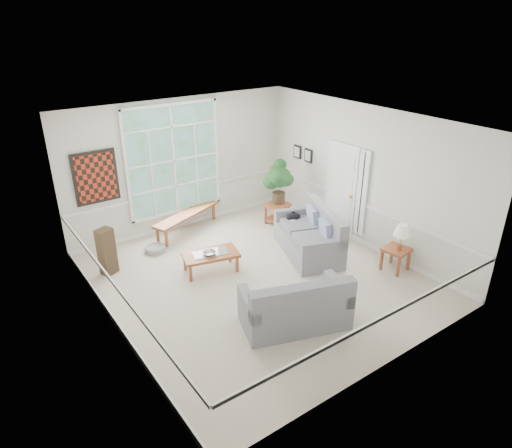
# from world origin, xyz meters

# --- Properties ---
(floor) EXTENTS (5.50, 6.00, 0.01)m
(floor) POSITION_xyz_m (0.00, 0.00, -0.01)
(floor) COLOR #BDB09D
(floor) RESTS_ON ground
(ceiling) EXTENTS (5.50, 6.00, 0.02)m
(ceiling) POSITION_xyz_m (0.00, 0.00, 3.00)
(ceiling) COLOR white
(ceiling) RESTS_ON ground
(wall_back) EXTENTS (5.50, 0.02, 3.00)m
(wall_back) POSITION_xyz_m (0.00, 3.00, 1.50)
(wall_back) COLOR silver
(wall_back) RESTS_ON ground
(wall_front) EXTENTS (5.50, 0.02, 3.00)m
(wall_front) POSITION_xyz_m (0.00, -3.00, 1.50)
(wall_front) COLOR silver
(wall_front) RESTS_ON ground
(wall_left) EXTENTS (0.02, 6.00, 3.00)m
(wall_left) POSITION_xyz_m (-2.75, 0.00, 1.50)
(wall_left) COLOR silver
(wall_left) RESTS_ON ground
(wall_right) EXTENTS (0.02, 6.00, 3.00)m
(wall_right) POSITION_xyz_m (2.75, 0.00, 1.50)
(wall_right) COLOR silver
(wall_right) RESTS_ON ground
(window_back) EXTENTS (2.30, 0.08, 2.40)m
(window_back) POSITION_xyz_m (-0.20, 2.96, 1.65)
(window_back) COLOR white
(window_back) RESTS_ON wall_back
(entry_door) EXTENTS (0.08, 0.90, 2.10)m
(entry_door) POSITION_xyz_m (2.71, 0.60, 1.05)
(entry_door) COLOR white
(entry_door) RESTS_ON floor
(door_sidelight) EXTENTS (0.08, 0.26, 1.90)m
(door_sidelight) POSITION_xyz_m (2.71, -0.03, 1.15)
(door_sidelight) COLOR white
(door_sidelight) RESTS_ON wall_right
(wall_art) EXTENTS (0.90, 0.06, 1.10)m
(wall_art) POSITION_xyz_m (-1.95, 2.95, 1.60)
(wall_art) COLOR maroon
(wall_art) RESTS_ON wall_back
(wall_frame_near) EXTENTS (0.04, 0.26, 0.32)m
(wall_frame_near) POSITION_xyz_m (2.71, 1.75, 1.55)
(wall_frame_near) COLOR black
(wall_frame_near) RESTS_ON wall_right
(wall_frame_far) EXTENTS (0.04, 0.26, 0.32)m
(wall_frame_far) POSITION_xyz_m (2.71, 2.15, 1.55)
(wall_frame_far) COLOR black
(wall_frame_far) RESTS_ON wall_right
(loveseat_right) EXTENTS (1.51, 2.03, 0.98)m
(loveseat_right) POSITION_xyz_m (1.45, 0.22, 0.49)
(loveseat_right) COLOR slate
(loveseat_right) RESTS_ON floor
(loveseat_front) EXTENTS (1.89, 1.38, 0.92)m
(loveseat_front) POSITION_xyz_m (-0.32, -1.48, 0.46)
(loveseat_front) COLOR slate
(loveseat_front) RESTS_ON floor
(coffee_table) EXTENTS (1.18, 0.82, 0.40)m
(coffee_table) POSITION_xyz_m (-0.59, 0.76, 0.20)
(coffee_table) COLOR brown
(coffee_table) RESTS_ON floor
(pewter_bowl) EXTENTS (0.33, 0.33, 0.07)m
(pewter_bowl) POSITION_xyz_m (-0.63, 0.71, 0.44)
(pewter_bowl) COLOR #98989D
(pewter_bowl) RESTS_ON coffee_table
(window_bench) EXTENTS (1.91, 1.07, 0.45)m
(window_bench) POSITION_xyz_m (-0.13, 2.65, 0.22)
(window_bench) COLOR brown
(window_bench) RESTS_ON floor
(end_table) EXTENTS (0.62, 0.62, 0.50)m
(end_table) POSITION_xyz_m (1.85, 1.79, 0.25)
(end_table) COLOR brown
(end_table) RESTS_ON floor
(houseplant) EXTENTS (0.64, 0.64, 1.06)m
(houseplant) POSITION_xyz_m (1.92, 1.84, 1.03)
(houseplant) COLOR #1E4A20
(houseplant) RESTS_ON end_table
(side_table) EXTENTS (0.53, 0.53, 0.48)m
(side_table) POSITION_xyz_m (2.40, -1.30, 0.24)
(side_table) COLOR brown
(side_table) RESTS_ON floor
(table_lamp) EXTENTS (0.42, 0.42, 0.53)m
(table_lamp) POSITION_xyz_m (2.39, -1.37, 0.74)
(table_lamp) COLOR white
(table_lamp) RESTS_ON side_table
(pet_bed) EXTENTS (0.56, 0.56, 0.13)m
(pet_bed) POSITION_xyz_m (-1.16, 2.16, 0.07)
(pet_bed) COLOR gray
(pet_bed) RESTS_ON floor
(floor_speaker) EXTENTS (0.36, 0.32, 0.94)m
(floor_speaker) POSITION_xyz_m (-2.26, 1.85, 0.47)
(floor_speaker) COLOR #3A2A19
(floor_speaker) RESTS_ON floor
(cat) EXTENTS (0.37, 0.28, 0.16)m
(cat) POSITION_xyz_m (1.57, 0.86, 0.58)
(cat) COLOR black
(cat) RESTS_ON loveseat_right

